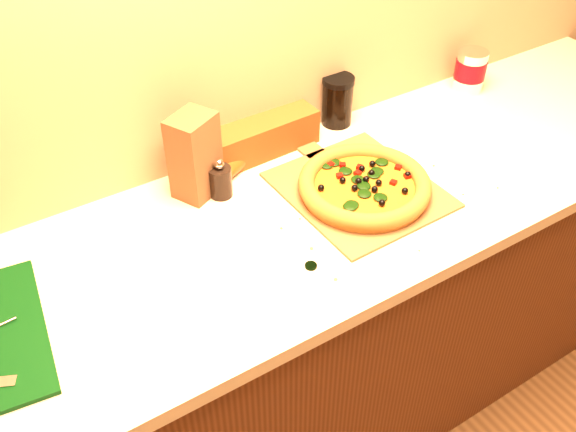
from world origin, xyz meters
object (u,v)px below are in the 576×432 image
object	(u,v)px
pizza	(364,186)
pepper_grinder	(220,181)
pizza_peel	(355,186)
coffee_canister	(470,70)
dark_jar	(337,100)
rolling_pin	(237,163)

from	to	relation	value
pizza	pepper_grinder	xyz separation A→B (m)	(-0.31, 0.20, 0.02)
pepper_grinder	pizza_peel	bearing A→B (deg)	-27.45
coffee_canister	dark_jar	distance (m)	0.48
pepper_grinder	dark_jar	size ratio (longest dim) A/B	0.74
pizza	pepper_grinder	distance (m)	0.37
pepper_grinder	coffee_canister	size ratio (longest dim) A/B	0.84
pizza	rolling_pin	world-z (taller)	pizza
pizza_peel	rolling_pin	xyz separation A→B (m)	(-0.22, 0.24, 0.02)
pepper_grinder	dark_jar	bearing A→B (deg)	15.37
pepper_grinder	coffee_canister	world-z (taller)	coffee_canister
pizza_peel	dark_jar	size ratio (longest dim) A/B	3.65
pizza_peel	dark_jar	xyz separation A→B (m)	(0.14, 0.29, 0.07)
rolling_pin	dark_jar	size ratio (longest dim) A/B	2.07
pepper_grinder	coffee_canister	distance (m)	0.93
pizza_peel	pepper_grinder	size ratio (longest dim) A/B	4.90
pizza	rolling_pin	bearing A→B (deg)	129.34
pepper_grinder	dark_jar	distance (m)	0.47
pizza	coffee_canister	distance (m)	0.67
pizza	pepper_grinder	size ratio (longest dim) A/B	3.04
pepper_grinder	coffee_canister	xyz separation A→B (m)	(0.93, 0.06, 0.02)
pepper_grinder	rolling_pin	distance (m)	0.12
coffee_canister	pizza_peel	bearing A→B (deg)	-160.12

